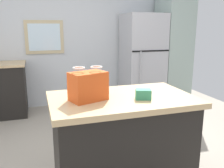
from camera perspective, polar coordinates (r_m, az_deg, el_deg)
ground at (r=2.82m, az=-1.21°, el=-18.83°), size 5.86×5.86×0.00m
back_wall at (r=4.78m, az=-9.78°, el=11.80°), size 4.84×0.13×2.78m
kitchen_island at (r=2.37m, az=2.24°, el=-13.14°), size 1.29×0.81×0.88m
refrigerator at (r=4.77m, az=7.06°, el=5.57°), size 0.73×0.74×1.73m
tall_cabinet at (r=5.06m, az=13.97°, el=7.92°), size 0.54×0.66×2.12m
shopping_bag at (r=2.08m, az=-5.59°, el=-0.45°), size 0.34×0.28×0.29m
small_box at (r=2.14m, az=7.29°, el=-2.38°), size 0.16×0.13×0.09m
bottle at (r=2.31m, az=-2.67°, el=-0.04°), size 0.06×0.06×0.20m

